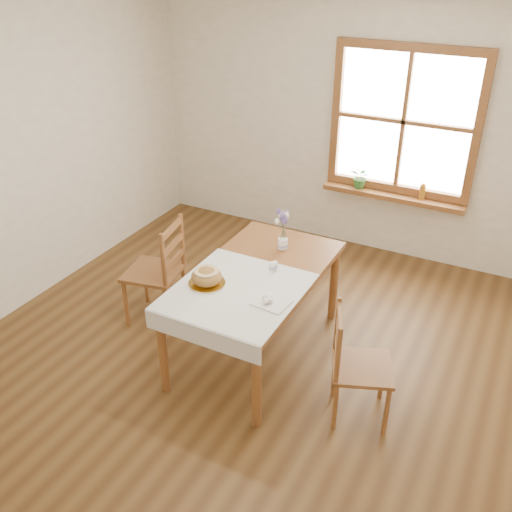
{
  "coord_description": "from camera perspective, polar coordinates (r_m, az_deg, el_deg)",
  "views": [
    {
      "loc": [
        1.74,
        -3.06,
        3.03
      ],
      "look_at": [
        0.0,
        0.3,
        0.9
      ],
      "focal_mm": 40.0,
      "sensor_mm": 36.0,
      "label": 1
    }
  ],
  "objects": [
    {
      "name": "eggs",
      "position": [
        4.03,
        1.56,
        -4.35
      ],
      "size": [
        0.2,
        0.19,
        0.04
      ],
      "primitive_type": null,
      "rotation": [
        0.0,
        0.0,
        -0.09
      ],
      "color": "white",
      "rests_on": "egg_napkin"
    },
    {
      "name": "window",
      "position": [
        5.88,
        14.58,
        12.88
      ],
      "size": [
        1.46,
        0.08,
        1.46
      ],
      "color": "brown",
      "rests_on": "ground"
    },
    {
      "name": "amber_bottle",
      "position": [
        5.97,
        16.31,
        6.24
      ],
      "size": [
        0.06,
        0.06,
        0.17
      ],
      "primitive_type": "cylinder",
      "rotation": [
        0.0,
        0.0,
        -0.06
      ],
      "color": "#B27321",
      "rests_on": "window_sill"
    },
    {
      "name": "ground",
      "position": [
        4.64,
        -1.74,
        -11.37
      ],
      "size": [
        5.0,
        5.0,
        0.0
      ],
      "primitive_type": "plane",
      "color": "brown",
      "rests_on": "ground"
    },
    {
      "name": "chair_left",
      "position": [
        5.04,
        -10.24,
        -1.43
      ],
      "size": [
        0.55,
        0.54,
        0.97
      ],
      "primitive_type": null,
      "rotation": [
        0.0,
        0.0,
        -1.38
      ],
      "color": "brown",
      "rests_on": "ground"
    },
    {
      "name": "bread_plate",
      "position": [
        4.27,
        -4.93,
        -2.74
      ],
      "size": [
        0.3,
        0.3,
        0.01
      ],
      "primitive_type": "cylinder",
      "rotation": [
        0.0,
        0.0,
        -0.11
      ],
      "color": "white",
      "rests_on": "table_linen"
    },
    {
      "name": "lavender_bouquet",
      "position": [
        4.65,
        2.74,
        3.13
      ],
      "size": [
        0.14,
        0.14,
        0.27
      ],
      "primitive_type": null,
      "color": "#625190",
      "rests_on": "flower_vase"
    },
    {
      "name": "egg_napkin",
      "position": [
        4.04,
        1.55,
        -4.67
      ],
      "size": [
        0.26,
        0.23,
        0.01
      ],
      "primitive_type": "cube",
      "rotation": [
        0.0,
        0.0,
        -0.09
      ],
      "color": "white",
      "rests_on": "table_linen"
    },
    {
      "name": "table_linen",
      "position": [
        4.19,
        -1.92,
        -3.54
      ],
      "size": [
        0.91,
        0.99,
        0.01
      ],
      "primitive_type": "cube",
      "color": "white",
      "rests_on": "dining_table"
    },
    {
      "name": "room_walls",
      "position": [
        3.76,
        -2.13,
        8.76
      ],
      "size": [
        4.6,
        5.1,
        2.65
      ],
      "color": "white",
      "rests_on": "ground"
    },
    {
      "name": "potted_plant",
      "position": [
        6.1,
        10.43,
        7.52
      ],
      "size": [
        0.27,
        0.28,
        0.18
      ],
      "primitive_type": "imported",
      "rotation": [
        0.0,
        0.0,
        -0.34
      ],
      "color": "#31742E",
      "rests_on": "window_sill"
    },
    {
      "name": "pepper_shaker",
      "position": [
        4.39,
        1.59,
        -1.08
      ],
      "size": [
        0.06,
        0.06,
        0.09
      ],
      "primitive_type": "cylinder",
      "rotation": [
        0.0,
        0.0,
        -0.26
      ],
      "color": "white",
      "rests_on": "table_linen"
    },
    {
      "name": "salt_shaker",
      "position": [
        4.41,
        1.92,
        -0.97
      ],
      "size": [
        0.05,
        0.05,
        0.08
      ],
      "primitive_type": "cylinder",
      "rotation": [
        0.0,
        0.0,
        0.21
      ],
      "color": "white",
      "rests_on": "table_linen"
    },
    {
      "name": "window_sill",
      "position": [
        6.06,
        13.53,
        5.85
      ],
      "size": [
        1.46,
        0.2,
        0.05
      ],
      "color": "brown",
      "rests_on": "ground"
    },
    {
      "name": "flower_vase",
      "position": [
        4.73,
        2.69,
        1.17
      ],
      "size": [
        0.11,
        0.11,
        0.09
      ],
      "primitive_type": "cylinder",
      "rotation": [
        0.0,
        0.0,
        0.36
      ],
      "color": "white",
      "rests_on": "dining_table"
    },
    {
      "name": "dining_table",
      "position": [
        4.46,
        0.0,
        -2.63
      ],
      "size": [
        0.9,
        1.6,
        0.75
      ],
      "color": "brown",
      "rests_on": "ground"
    },
    {
      "name": "chair_right",
      "position": [
        4.07,
        10.6,
        -10.75
      ],
      "size": [
        0.55,
        0.54,
        0.87
      ],
      "primitive_type": null,
      "rotation": [
        0.0,
        0.0,
        1.94
      ],
      "color": "brown",
      "rests_on": "ground"
    },
    {
      "name": "bread_loaf",
      "position": [
        4.23,
        -4.97,
        -1.93
      ],
      "size": [
        0.23,
        0.23,
        0.13
      ],
      "primitive_type": "ellipsoid",
      "color": "olive",
      "rests_on": "bread_plate"
    }
  ]
}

